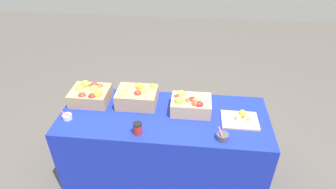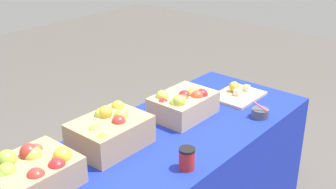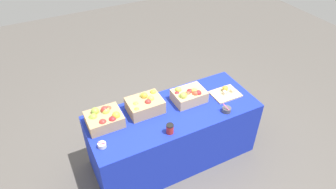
% 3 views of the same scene
% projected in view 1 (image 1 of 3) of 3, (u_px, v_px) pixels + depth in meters
% --- Properties ---
extents(ground_plane, '(10.00, 10.00, 0.00)m').
position_uv_depth(ground_plane, '(164.00, 170.00, 2.94)').
color(ground_plane, '#56514C').
extents(table, '(1.90, 0.76, 0.74)m').
position_uv_depth(table, '(164.00, 144.00, 2.74)').
color(table, '#192DB7').
rests_on(table, ground_plane).
extents(apple_crate_left, '(0.36, 0.30, 0.19)m').
position_uv_depth(apple_crate_left, '(90.00, 94.00, 2.67)').
color(apple_crate_left, tan).
rests_on(apple_crate_left, table).
extents(apple_crate_middle, '(0.37, 0.28, 0.20)m').
position_uv_depth(apple_crate_middle, '(137.00, 96.00, 2.63)').
color(apple_crate_middle, tan).
rests_on(apple_crate_middle, table).
extents(apple_crate_right, '(0.36, 0.26, 0.18)m').
position_uv_depth(apple_crate_right, '(190.00, 104.00, 2.53)').
color(apple_crate_right, tan).
rests_on(apple_crate_right, table).
extents(cutting_board_back, '(0.32, 0.25, 0.09)m').
position_uv_depth(cutting_board_back, '(240.00, 119.00, 2.45)').
color(cutting_board_back, '#D1B284').
rests_on(cutting_board_back, table).
extents(sample_bowl_near, '(0.10, 0.10, 0.10)m').
position_uv_depth(sample_bowl_near, '(222.00, 136.00, 2.25)').
color(sample_bowl_near, '#4C4C51').
rests_on(sample_bowl_near, table).
extents(sample_bowl_mid, '(0.08, 0.08, 0.10)m').
position_uv_depth(sample_bowl_mid, '(67.00, 117.00, 2.47)').
color(sample_bowl_mid, silver).
rests_on(sample_bowl_mid, table).
extents(coffee_cup, '(0.08, 0.08, 0.11)m').
position_uv_depth(coffee_cup, '(138.00, 128.00, 2.29)').
color(coffee_cup, red).
rests_on(coffee_cup, table).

